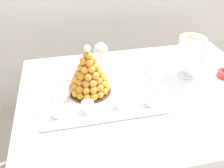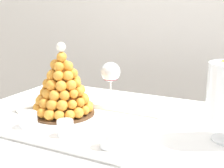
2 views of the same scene
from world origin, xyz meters
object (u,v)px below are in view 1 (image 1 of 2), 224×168
Objects in this scene: serving_tray at (102,97)px; croquembouche at (89,74)px; dessert_cup_mid_left at (88,107)px; wine_glass at (101,50)px; creme_brulee_ramekin at (61,94)px; macaron_goblet at (191,52)px; dessert_cup_mid_right at (150,100)px; dessert_cup_centre at (119,103)px; dessert_cup_left at (57,111)px.

serving_tray is 2.27× the size of croquembouche.
croquembouche is at bearing 78.89° from dessert_cup_mid_left.
dessert_cup_mid_left is at bearing -109.63° from wine_glass.
creme_brulee_ramekin is at bearing -138.17° from wine_glass.
macaron_goblet reaches higher than wine_glass.
serving_tray is 0.14m from croquembouche.
creme_brulee_ramekin is (-0.12, 0.13, -0.01)m from dessert_cup_mid_left.
serving_tray is at bearing -52.56° from croquembouche.
dessert_cup_mid_right is 0.32× the size of wine_glass.
macaron_goblet is at bearing 23.98° from dessert_cup_centre.
creme_brulee_ramekin is at bearing 161.09° from dessert_cup_mid_right.
dessert_cup_left is at bearing 179.34° from dessert_cup_centre.
creme_brulee_ramekin is 0.35m from wine_glass.
dessert_cup_mid_left is (-0.03, -0.16, -0.08)m from croquembouche.
wine_glass reaches higher than dessert_cup_centre.
dessert_cup_centre is at bearing -53.26° from serving_tray.
croquembouche is 4.55× the size of dessert_cup_left.
dessert_cup_left is 0.30m from dessert_cup_centre.
wine_glass is at bearing 161.42° from macaron_goblet.
macaron_goblet reaches higher than dessert_cup_mid_right.
creme_brulee_ramekin is at bearing 167.40° from serving_tray.
dessert_cup_mid_left is 0.62× the size of creme_brulee_ramekin.
dessert_cup_centre is 0.28× the size of wine_glass.
croquembouche is at bearing 8.28° from creme_brulee_ramekin.
dessert_cup_left is 0.14m from dessert_cup_mid_left.
wine_glass is (-0.03, 0.36, 0.10)m from dessert_cup_centre.
croquembouche reaches higher than serving_tray.
dessert_cup_left is at bearing -126.97° from wine_glass.
serving_tray is 0.25m from dessert_cup_mid_right.
serving_tray is at bearing 155.81° from dessert_cup_mid_right.
dessert_cup_mid_left is 0.15m from dessert_cup_centre.
croquembouche is (-0.05, 0.07, 0.11)m from serving_tray.
dessert_cup_centre is at bearing 177.17° from dessert_cup_mid_right.
dessert_cup_mid_right reaches higher than creme_brulee_ramekin.
croquembouche is 0.22m from dessert_cup_centre.
serving_tray is 0.30m from wine_glass.
dessert_cup_mid_right reaches higher than serving_tray.
dessert_cup_mid_left is at bearing 177.81° from dessert_cup_centre.
wine_glass reaches higher than dessert_cup_mid_left.
dessert_cup_mid_left is 1.05× the size of dessert_cup_mid_right.
dessert_cup_mid_right is at bearing -31.31° from croquembouche.
wine_glass is (0.04, 0.27, 0.13)m from serving_tray.
macaron_goblet is at bearing 14.81° from dessert_cup_left.
wine_glass is at bearing 41.83° from creme_brulee_ramekin.
wine_glass is at bearing 94.07° from dessert_cup_centre.
croquembouche reaches higher than creme_brulee_ramekin.
dessert_cup_centre reaches higher than creme_brulee_ramekin.
dessert_cup_mid_left is 0.39m from wine_glass.
dessert_cup_mid_left and dessert_cup_centre have the same top height.
dessert_cup_left is 0.78m from macaron_goblet.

